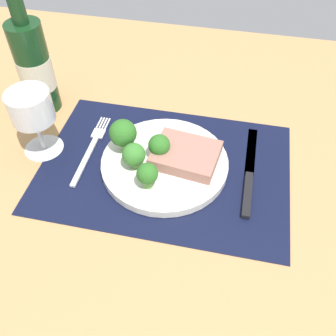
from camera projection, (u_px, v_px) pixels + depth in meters
ground_plane at (165, 172)px, 73.03cm from camera, size 140.00×110.00×3.00cm
placemat at (165, 167)px, 71.81cm from camera, size 46.35×32.32×0.30cm
plate at (165, 163)px, 71.10cm from camera, size 23.70×23.70×1.60cm
steak at (186, 155)px, 69.85cm from camera, size 12.91×10.88×2.34cm
broccoli_front_edge at (123, 133)px, 69.50cm from camera, size 5.12×5.12×6.73cm
broccoli_near_fork at (147, 174)px, 64.20cm from camera, size 3.76×3.76×5.08cm
broccoli_near_steak at (159, 146)px, 69.08cm from camera, size 4.05×4.05×5.02cm
broccoli_center at (134, 155)px, 67.17cm from camera, size 4.21×4.21×5.28cm
fork at (91, 148)px, 74.55cm from camera, size 2.40×19.20×0.50cm
knife at (249, 176)px, 69.63cm from camera, size 1.80×23.00×0.80cm
wine_bottle at (34, 66)px, 76.60cm from camera, size 7.04×7.04×29.35cm
wine_glass at (32, 110)px, 68.24cm from camera, size 7.90×7.90×13.35cm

